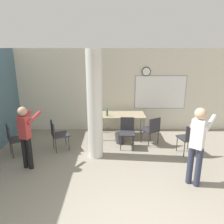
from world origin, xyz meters
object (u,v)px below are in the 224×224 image
object	(u,v)px
chair_table_right	(151,129)
person_watching_back	(25,133)
bottle_on_table	(106,113)
chair_mid_room	(188,137)
chair_near_pillar	(57,133)
folding_table	(120,116)
chair_table_front	(126,130)
person_playing_side	(197,141)
chair_by_left_wall	(14,138)

from	to	relation	value
chair_table_right	person_watching_back	world-z (taller)	person_watching_back
bottle_on_table	person_watching_back	world-z (taller)	person_watching_back
chair_mid_room	chair_near_pillar	world-z (taller)	same
folding_table	chair_mid_room	bearing A→B (deg)	-35.34
person_watching_back	chair_near_pillar	bearing A→B (deg)	62.45
chair_table_front	person_playing_side	distance (m)	2.29
bottle_on_table	chair_mid_room	distance (m)	2.50
folding_table	chair_table_right	xyz separation A→B (m)	(0.89, -0.65, -0.19)
chair_mid_room	chair_by_left_wall	world-z (taller)	same
chair_table_front	chair_near_pillar	distance (m)	1.97
chair_by_left_wall	chair_table_right	world-z (taller)	same
folding_table	chair_near_pillar	size ratio (longest dim) A/B	1.76
person_watching_back	folding_table	bearing A→B (deg)	40.39
chair_mid_room	chair_near_pillar	xyz separation A→B (m)	(-3.59, 0.26, 0.00)
chair_mid_room	person_watching_back	size ratio (longest dim) A/B	0.57
chair_mid_room	person_watching_back	bearing A→B (deg)	-170.42
chair_near_pillar	chair_table_right	xyz separation A→B (m)	(2.69, 0.35, 0.00)
folding_table	chair_table_front	bearing A→B (deg)	-78.79
bottle_on_table	chair_by_left_wall	bearing A→B (deg)	-154.97
chair_mid_room	chair_table_right	size ratio (longest dim) A/B	1.00
chair_mid_room	bottle_on_table	bearing A→B (deg)	153.65
bottle_on_table	chair_near_pillar	world-z (taller)	bottle_on_table
folding_table	person_watching_back	distance (m)	3.03
chair_mid_room	person_playing_side	distance (m)	1.48
folding_table	person_playing_side	size ratio (longest dim) A/B	0.90
chair_table_front	chair_table_right	world-z (taller)	same
folding_table	person_playing_side	bearing A→B (deg)	-60.90
chair_by_left_wall	chair_table_right	bearing A→B (deg)	9.97
folding_table	person_watching_back	bearing A→B (deg)	-139.61
bottle_on_table	chair_table_right	xyz separation A→B (m)	(1.32, -0.48, -0.34)
chair_table_front	chair_by_left_wall	bearing A→B (deg)	-170.43
chair_mid_room	person_playing_side	xyz separation A→B (m)	(-0.33, -1.35, 0.49)
chair_mid_room	folding_table	bearing A→B (deg)	144.66
chair_by_left_wall	person_playing_side	world-z (taller)	person_playing_side
chair_by_left_wall	person_watching_back	size ratio (longest dim) A/B	0.57
chair_mid_room	chair_near_pillar	distance (m)	3.60
folding_table	bottle_on_table	bearing A→B (deg)	-158.84
bottle_on_table	person_watching_back	distance (m)	2.59
chair_table_front	person_playing_side	world-z (taller)	person_playing_side
bottle_on_table	chair_near_pillar	bearing A→B (deg)	-148.61
folding_table	person_watching_back	xyz separation A→B (m)	(-2.30, -1.96, 0.20)
folding_table	chair_table_right	bearing A→B (deg)	-36.16
chair_mid_room	chair_table_right	distance (m)	1.09
chair_near_pillar	person_playing_side	xyz separation A→B (m)	(3.26, -1.62, 0.49)
chair_mid_room	chair_by_left_wall	distance (m)	4.67
chair_mid_room	person_playing_side	size ratio (longest dim) A/B	0.51
chair_mid_room	chair_table_front	bearing A→B (deg)	164.00
chair_near_pillar	person_playing_side	distance (m)	3.67
bottle_on_table	chair_by_left_wall	xyz separation A→B (m)	(-2.45, -1.15, -0.34)
person_playing_side	chair_table_right	bearing A→B (deg)	106.12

